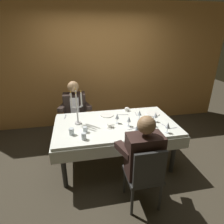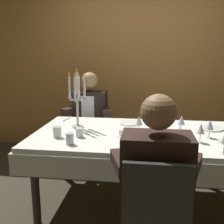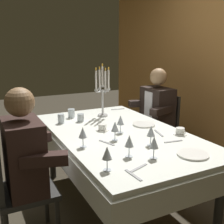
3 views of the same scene
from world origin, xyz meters
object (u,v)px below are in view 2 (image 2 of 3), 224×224
Objects in this scene: water_tumbler_2 at (79,133)px; coffee_cup_1 at (166,119)px; dinner_plate_0 at (130,123)px; candelabra at (77,100)px; wine_glass_1 at (156,125)px; wine_glass_0 at (161,136)px; water_tumbler_0 at (57,132)px; wine_glass_2 at (210,125)px; wine_glass_3 at (139,121)px; wine_glass_6 at (181,121)px; coffee_cup_0 at (123,133)px; seated_diner_1 at (156,177)px; seated_diner_0 at (90,112)px; dining_table at (136,145)px; dinner_plate_1 at (211,128)px; water_tumbler_1 at (70,139)px; wine_glass_5 at (201,129)px.

water_tumbler_2 is 0.62× the size of coffee_cup_1.
dinner_plate_0 is 0.41m from coffee_cup_1.
candelabra reaches higher than wine_glass_1.
dinner_plate_0 is 1.38× the size of wine_glass_1.
wine_glass_0 is at bearing -69.17° from dinner_plate_0.
coffee_cup_1 is (1.00, 0.68, -0.02)m from water_tumbler_0.
wine_glass_2 is at bearing 40.22° from wine_glass_0.
wine_glass_6 is (0.39, 0.06, 0.00)m from wine_glass_3.
coffee_cup_0 is 0.11× the size of seated_diner_1.
wine_glass_0 is at bearing -57.69° from seated_diner_0.
dining_table is 11.83× the size of wine_glass_6.
dinner_plate_1 is 1.39m from water_tumbler_1.
seated_diner_0 is (-0.13, 1.08, -0.05)m from water_tumbler_2.
seated_diner_1 is at bearing -120.59° from wine_glass_2.
dinner_plate_0 is 2.35× the size of water_tumbler_0.
wine_glass_1 and wine_glass_3 have the same top height.
wine_glass_0 is (0.79, -0.54, -0.16)m from candelabra.
dinner_plate_0 is 0.98× the size of dinner_plate_1.
dinner_plate_1 is (0.81, -0.10, 0.00)m from dinner_plate_0.
water_tumbler_2 is 0.07× the size of seated_diner_1.
wine_glass_2 is 0.13× the size of seated_diner_0.
wine_glass_1 is at bearing 88.42° from seated_diner_1.
wine_glass_3 reaches higher than coffee_cup_1.
wine_glass_1 and wine_glass_6 have the same top height.
wine_glass_6 is at bearing 18.92° from coffee_cup_0.
wine_glass_1 is 1.70× the size of water_tumbler_0.
wine_glass_6 is 0.13× the size of seated_diner_0.
wine_glass_3 is 0.68m from water_tumbler_1.
wine_glass_2 is 1.24× the size of coffee_cup_0.
water_tumbler_2 is 1.03m from coffee_cup_1.
wine_glass_0 is at bearing -84.52° from wine_glass_1.
wine_glass_0 and wine_glass_5 have the same top height.
wine_glass_2 and wine_glass_5 have the same top height.
wine_glass_0 is at bearing -34.26° from candelabra.
wine_glass_6 is 1.05m from water_tumbler_1.
water_tumbler_1 is (-0.52, -0.39, 0.17)m from dining_table.
dinner_plate_1 is 1.29m from water_tumbler_2.
water_tumbler_2 is at bearing -82.91° from seated_diner_0.
candelabra is 1.18m from wine_glass_5.
dinner_plate_1 is 0.47m from coffee_cup_1.
wine_glass_6 is at bearing -38.27° from seated_diner_0.
coffee_cup_1 is 1.35m from seated_diner_1.
dining_table is at bearing 115.49° from wine_glass_0.
dining_table is at bearing 100.10° from seated_diner_1.
dinner_plate_1 is 1.41× the size of wine_glass_5.
wine_glass_6 is 0.95m from water_tumbler_2.
wine_glass_5 is (0.62, -0.53, 0.11)m from dinner_plate_0.
dining_table is 11.83× the size of wine_glass_5.
water_tumbler_0 reaches higher than water_tumbler_2.
wine_glass_3 is (0.11, -0.32, 0.11)m from dinner_plate_0.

